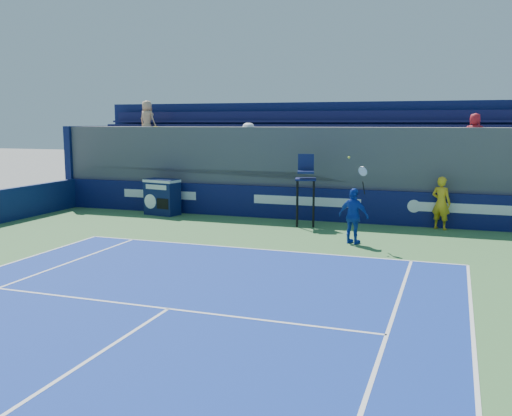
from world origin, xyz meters
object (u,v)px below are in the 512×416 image
(ball_person, at_px, (441,203))
(match_clock, at_px, (162,196))
(tennis_player, at_px, (354,216))
(umpire_chair, at_px, (306,182))

(ball_person, bearing_deg, match_clock, 25.67)
(ball_person, height_order, tennis_player, tennis_player)
(tennis_player, bearing_deg, ball_person, 54.03)
(ball_person, xyz_separation_m, tennis_player, (-2.36, -3.25, -0.06))
(ball_person, distance_m, umpire_chair, 4.56)
(ball_person, xyz_separation_m, match_clock, (-10.25, -0.35, -0.16))
(umpire_chair, distance_m, tennis_player, 3.27)
(ball_person, relative_size, match_clock, 1.24)
(tennis_player, bearing_deg, umpire_chair, 130.64)
(ball_person, bearing_deg, umpire_chair, 34.26)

